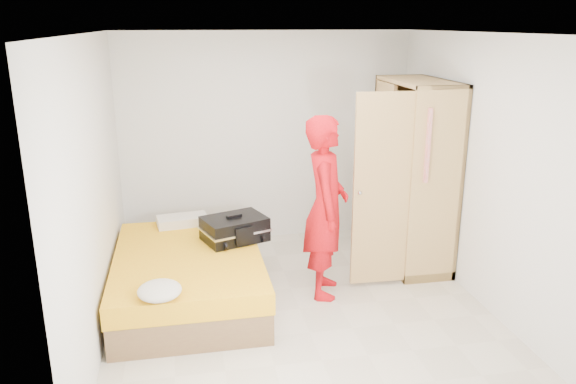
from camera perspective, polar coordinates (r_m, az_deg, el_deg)
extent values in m
plane|color=beige|center=(5.61, 1.19, -11.78)|extent=(4.00, 4.00, 0.00)
plane|color=white|center=(4.92, 1.38, 15.84)|extent=(4.00, 4.00, 0.00)
cube|color=white|center=(7.03, -2.16, 5.46)|extent=(3.60, 0.02, 2.60)
cube|color=white|center=(3.30, 8.64, -8.21)|extent=(3.60, 0.02, 2.60)
cube|color=white|center=(5.06, -19.06, 0.00)|extent=(0.02, 4.00, 2.60)
cube|color=white|center=(5.76, 19.09, 1.97)|extent=(0.02, 4.00, 2.60)
cube|color=brown|center=(5.80, -10.00, -9.38)|extent=(1.40, 2.00, 0.30)
cube|color=yellow|center=(5.69, -10.13, -7.12)|extent=(1.42, 2.02, 0.20)
cube|color=tan|center=(6.57, 14.84, 1.86)|extent=(0.04, 1.20, 2.10)
cube|color=tan|center=(5.95, 14.86, 0.32)|extent=(0.58, 0.04, 2.10)
cube|color=tan|center=(6.98, 10.82, 2.99)|extent=(0.58, 0.04, 2.10)
cube|color=tan|center=(6.28, 13.29, 10.87)|extent=(0.58, 1.20, 0.04)
cube|color=tan|center=(6.78, 12.14, -6.42)|extent=(0.58, 1.20, 0.10)
cube|color=tan|center=(6.63, 9.52, 2.33)|extent=(0.04, 0.59, 2.00)
cube|color=tan|center=(5.75, 9.47, 0.09)|extent=(0.59, 0.06, 2.00)
cylinder|color=#B2B2B7|center=(6.30, 13.19, 9.42)|extent=(0.02, 1.10, 0.02)
imported|color=red|center=(5.59, 3.85, -1.56)|extent=(0.59, 0.76, 1.85)
cube|color=black|center=(5.89, -5.46, -3.72)|extent=(0.73, 0.62, 0.25)
cube|color=black|center=(5.84, -5.49, -2.45)|extent=(0.17, 0.09, 0.03)
ellipsoid|color=white|center=(4.81, -12.92, -9.73)|extent=(0.36, 0.36, 0.14)
cube|color=white|center=(6.43, -10.68, -2.87)|extent=(0.59, 0.35, 0.10)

